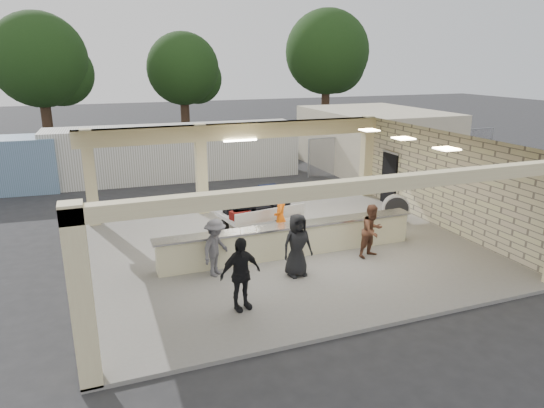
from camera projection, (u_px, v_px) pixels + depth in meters
name	position (u px, v px, depth m)	size (l,w,h in m)	color
ground	(284.00, 252.00, 15.27)	(120.00, 120.00, 0.00)	#262628
pavilion	(283.00, 205.00, 15.56)	(12.01, 10.00, 3.55)	slate
baggage_counter	(290.00, 240.00, 14.66)	(8.20, 0.58, 0.98)	beige
luggage_cart	(258.00, 208.00, 16.69)	(2.88, 2.05, 1.55)	silver
drum_fan	(396.00, 208.00, 17.60)	(0.99, 0.70, 1.05)	silver
baggage_handler	(280.00, 218.00, 15.52)	(0.63, 0.35, 1.74)	orange
passenger_a	(372.00, 231.00, 14.48)	(0.79, 0.35, 1.63)	brown
passenger_b	(240.00, 274.00, 11.36)	(1.05, 0.38, 1.80)	black
passenger_c	(216.00, 248.00, 13.18)	(1.05, 0.37, 1.62)	#504F54
passenger_d	(297.00, 245.00, 13.18)	(0.86, 0.35, 1.77)	black
car_white_a	(336.00, 146.00, 30.17)	(2.23, 4.71, 1.34)	silver
car_white_b	(365.00, 141.00, 31.54)	(1.75, 4.71, 1.49)	silver
car_dark	(255.00, 144.00, 30.34)	(1.60, 4.53, 1.51)	black
container_white	(175.00, 152.00, 24.52)	(12.39, 2.48, 2.68)	white
fence	(407.00, 150.00, 26.78)	(12.06, 0.06, 2.03)	gray
tree_left	(45.00, 64.00, 32.73)	(6.60, 6.30, 9.00)	#382619
tree_mid	(187.00, 72.00, 38.10)	(6.00, 5.60, 8.00)	#382619
tree_right	(329.00, 56.00, 40.93)	(7.20, 7.00, 10.00)	#382619
adjacent_building	(374.00, 139.00, 27.01)	(6.00, 8.00, 3.20)	beige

